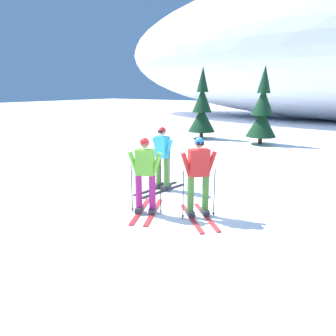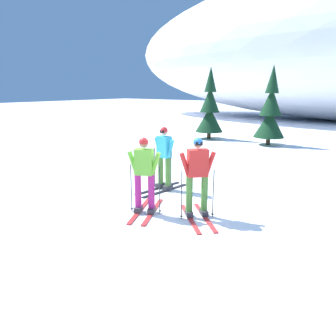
{
  "view_description": "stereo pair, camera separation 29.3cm",
  "coord_description": "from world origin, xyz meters",
  "px_view_note": "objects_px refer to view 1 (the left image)",
  "views": [
    {
      "loc": [
        3.01,
        -5.83,
        2.81
      ],
      "look_at": [
        -1.01,
        0.18,
        0.95
      ],
      "focal_mm": 33.12,
      "sensor_mm": 36.0,
      "label": 1
    },
    {
      "loc": [
        3.25,
        -5.66,
        2.81
      ],
      "look_at": [
        -1.01,
        0.18,
        0.95
      ],
      "focal_mm": 33.12,
      "sensor_mm": 36.0,
      "label": 2
    }
  ],
  "objects_px": {
    "skier_red_jacket": "(199,176)",
    "pine_tree_far_left": "(202,109)",
    "skier_cyan_jacket": "(162,158)",
    "skier_lime_jacket": "(145,175)",
    "pine_tree_center_left": "(262,112)"
  },
  "relations": [
    {
      "from": "skier_red_jacket",
      "to": "pine_tree_center_left",
      "type": "height_order",
      "value": "pine_tree_center_left"
    },
    {
      "from": "skier_cyan_jacket",
      "to": "pine_tree_far_left",
      "type": "xyz_separation_m",
      "value": [
        -3.48,
        8.95,
        0.74
      ]
    },
    {
      "from": "skier_lime_jacket",
      "to": "skier_cyan_jacket",
      "type": "xyz_separation_m",
      "value": [
        -0.69,
        1.66,
        0.0
      ]
    },
    {
      "from": "skier_red_jacket",
      "to": "pine_tree_far_left",
      "type": "height_order",
      "value": "pine_tree_far_left"
    },
    {
      "from": "skier_red_jacket",
      "to": "skier_lime_jacket",
      "type": "distance_m",
      "value": 1.19
    },
    {
      "from": "skier_cyan_jacket",
      "to": "pine_tree_center_left",
      "type": "distance_m",
      "value": 8.97
    },
    {
      "from": "skier_lime_jacket",
      "to": "pine_tree_far_left",
      "type": "relative_size",
      "value": 0.44
    },
    {
      "from": "skier_red_jacket",
      "to": "skier_cyan_jacket",
      "type": "relative_size",
      "value": 1.01
    },
    {
      "from": "pine_tree_far_left",
      "to": "pine_tree_center_left",
      "type": "height_order",
      "value": "pine_tree_far_left"
    },
    {
      "from": "skier_lime_jacket",
      "to": "pine_tree_center_left",
      "type": "height_order",
      "value": "pine_tree_center_left"
    },
    {
      "from": "pine_tree_center_left",
      "to": "skier_red_jacket",
      "type": "bearing_deg",
      "value": -79.86
    },
    {
      "from": "skier_red_jacket",
      "to": "skier_lime_jacket",
      "type": "xyz_separation_m",
      "value": [
        -1.07,
        -0.52,
        -0.03
      ]
    },
    {
      "from": "skier_lime_jacket",
      "to": "pine_tree_center_left",
      "type": "xyz_separation_m",
      "value": [
        -0.73,
        10.6,
        0.72
      ]
    },
    {
      "from": "skier_lime_jacket",
      "to": "pine_tree_far_left",
      "type": "bearing_deg",
      "value": 111.46
    },
    {
      "from": "skier_red_jacket",
      "to": "pine_tree_center_left",
      "type": "distance_m",
      "value": 10.26
    }
  ]
}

